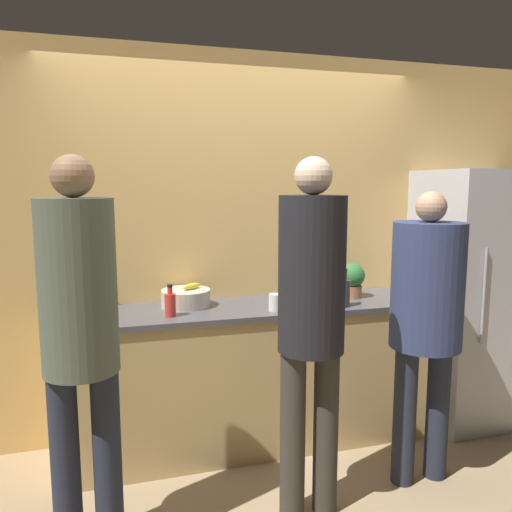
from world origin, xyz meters
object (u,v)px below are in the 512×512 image
Objects in this scene: refrigerator at (475,296)px; person_center at (311,310)px; fruit_bowl at (186,298)px; utensil_crock at (96,296)px; bottle_dark at (344,292)px; bottle_red at (170,304)px; person_right at (426,308)px; person_left at (80,326)px; cup_white at (275,302)px; potted_plant at (352,279)px.

person_center is at bearing -155.13° from refrigerator.
fruit_bowl is 1.07× the size of utensil_crock.
person_center is 7.52× the size of bottle_dark.
utensil_crock is (-2.65, 0.26, 0.11)m from refrigerator.
bottle_red reaches higher than fruit_bowl.
refrigerator is 2.67m from utensil_crock.
person_right is (-0.85, -0.63, 0.12)m from refrigerator.
refrigerator is at bearing 6.99° from bottle_dark.
person_left reaches higher than utensil_crock.
person_right is (1.83, 0.09, -0.06)m from person_left.
person_center is at bearing -91.11° from cup_white.
person_center reaches higher than refrigerator.
person_right reaches higher than potted_plant.
bottle_dark is (0.97, -0.28, 0.04)m from fruit_bowl.
fruit_bowl is 2.99× the size of cup_white.
person_left is 1.67m from bottle_dark.
person_left is 1.10× the size of person_right.
person_right is 8.71× the size of bottle_red.
refrigerator reaches higher than potted_plant.
refrigerator is 6.19× the size of utensil_crock.
cup_white is at bearing -19.66° from utensil_crock.
potted_plant is (1.74, 0.80, -0.02)m from person_left.
fruit_bowl is at bearing 163.95° from bottle_dark.
potted_plant is (1.70, -0.17, 0.05)m from utensil_crock.
cup_white is at bearing 145.26° from person_right.
bottle_dark is 0.29m from potted_plant.
potted_plant is (0.64, 0.83, -0.03)m from person_center.
utensil_crock is 1.52× the size of bottle_red.
person_center reaches higher than bottle_dark.
fruit_bowl is at bearing 176.12° from refrigerator.
person_left is 1.26m from cup_white.
fruit_bowl is 0.26m from bottle_red.
person_left is 17.55× the size of cup_white.
person_left is 1.91m from potted_plant.
refrigerator is at bearing -5.56° from utensil_crock.
fruit_bowl is at bearing 119.74° from person_center.
refrigerator is 1.77m from person_center.
utensil_crock reaches higher than bottle_dark.
person_left is 1.00× the size of person_center.
refrigerator is 17.32× the size of cup_white.
fruit_bowl is 0.57m from utensil_crock.
person_right is 6.83× the size of bottle_dark.
fruit_bowl is at bearing 61.13° from bottle_red.
person_right is 5.34× the size of fruit_bowl.
fruit_bowl is (-0.50, 0.88, -0.10)m from person_center.
person_right is (0.74, 0.11, -0.07)m from person_center.
person_center reaches higher than fruit_bowl.
potted_plant is at bearing 52.11° from person_center.
person_right reaches higher than utensil_crock.
potted_plant is (0.17, 0.23, 0.03)m from bottle_dark.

